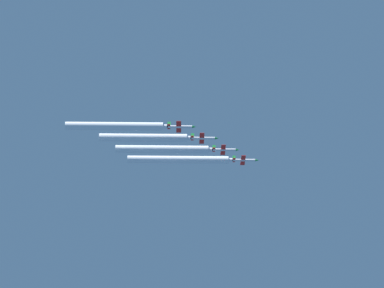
# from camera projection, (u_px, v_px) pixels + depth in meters

# --- Properties ---
(jet_lead) EXTENTS (7.39, 10.76, 2.58)m
(jet_lead) POSITION_uv_depth(u_px,v_px,m) (245.00, 160.00, 286.22)
(jet_lead) COLOR silver
(jet_second_echelon) EXTENTS (7.39, 10.76, 2.58)m
(jet_second_echelon) POSITION_uv_depth(u_px,v_px,m) (225.00, 150.00, 277.28)
(jet_second_echelon) COLOR silver
(jet_third_echelon) EXTENTS (7.39, 10.76, 2.58)m
(jet_third_echelon) POSITION_uv_depth(u_px,v_px,m) (204.00, 138.00, 267.92)
(jet_third_echelon) COLOR silver
(jet_fourth_echelon) EXTENTS (7.39, 10.76, 2.58)m
(jet_fourth_echelon) POSITION_uv_depth(u_px,v_px,m) (181.00, 127.00, 258.82)
(jet_fourth_echelon) COLOR silver
(smoke_trail_lead) EXTENTS (2.97, 41.51, 2.97)m
(smoke_trail_lead) POSITION_uv_depth(u_px,v_px,m) (180.00, 160.00, 285.90)
(smoke_trail_lead) COLOR white
(smoke_trail_second_echelon) EXTENTS (2.97, 37.01, 2.97)m
(smoke_trail_second_echelon) POSITION_uv_depth(u_px,v_px,m) (164.00, 149.00, 276.99)
(smoke_trail_second_echelon) COLOR white
(smoke_trail_third_echelon) EXTENTS (2.97, 33.77, 2.97)m
(smoke_trail_third_echelon) POSITION_uv_depth(u_px,v_px,m) (145.00, 138.00, 267.65)
(smoke_trail_third_echelon) COLOR white
(smoke_trail_fourth_echelon) EXTENTS (2.97, 36.27, 2.97)m
(smoke_trail_fourth_echelon) POSITION_uv_depth(u_px,v_px,m) (116.00, 126.00, 258.54)
(smoke_trail_fourth_echelon) COLOR white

